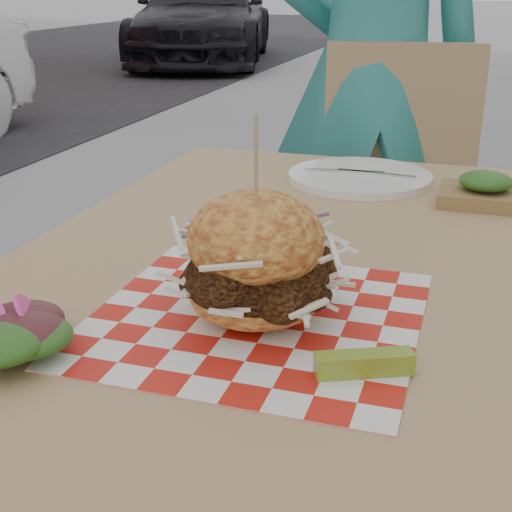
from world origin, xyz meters
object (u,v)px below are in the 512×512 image
object	(u,v)px
car_dark	(205,18)
patio_chair	(388,198)
diner	(373,74)
sandwich	(256,264)
patio_table	(305,311)

from	to	relation	value
car_dark	patio_chair	xyz separation A→B (m)	(3.58, -7.78, -0.04)
diner	sandwich	bearing A→B (deg)	78.52
patio_table	sandwich	distance (m)	0.24
diner	patio_table	bearing A→B (deg)	79.64
diner	patio_chair	distance (m)	0.36
diner	car_dark	bearing A→B (deg)	-80.41
patio_chair	diner	bearing A→B (deg)	108.80
diner	patio_table	world-z (taller)	diner
diner	patio_chair	world-z (taller)	diner
diner	sandwich	distance (m)	1.37
diner	sandwich	world-z (taller)	diner
diner	sandwich	xyz separation A→B (m)	(0.09, -1.36, -0.04)
patio_table	car_dark	bearing A→B (deg)	112.29
car_dark	sandwich	size ratio (longest dim) A/B	17.99
patio_chair	sandwich	world-z (taller)	sandwich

